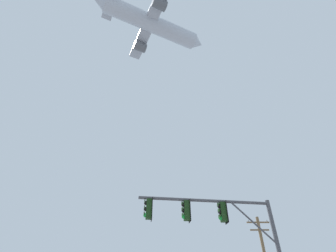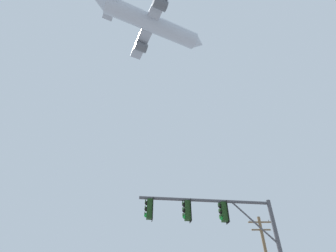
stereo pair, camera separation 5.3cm
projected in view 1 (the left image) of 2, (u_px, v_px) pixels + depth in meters
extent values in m
cylinder|color=#4C4C51|center=(206.00, 201.00, 12.08)|extent=(6.49, 1.03, 0.15)
cylinder|color=#4C4C51|center=(254.00, 222.00, 11.77)|extent=(2.01, 0.35, 1.94)
cube|color=#193814|center=(150.00, 209.00, 11.48)|extent=(0.30, 0.35, 0.90)
cylinder|color=#193814|center=(150.00, 198.00, 11.78)|extent=(0.05, 0.05, 0.12)
cube|color=black|center=(153.00, 209.00, 11.50)|extent=(0.09, 0.46, 1.04)
sphere|color=black|center=(147.00, 203.00, 11.62)|extent=(0.20, 0.20, 0.20)
cylinder|color=#193814|center=(146.00, 202.00, 11.65)|extent=(0.07, 0.21, 0.21)
sphere|color=black|center=(147.00, 209.00, 11.46)|extent=(0.20, 0.20, 0.20)
cylinder|color=#193814|center=(146.00, 208.00, 11.49)|extent=(0.07, 0.21, 0.21)
sphere|color=green|center=(147.00, 215.00, 11.30)|extent=(0.20, 0.20, 0.20)
cylinder|color=#193814|center=(145.00, 214.00, 11.32)|extent=(0.07, 0.21, 0.21)
cube|color=#193814|center=(188.00, 211.00, 11.67)|extent=(0.30, 0.35, 0.90)
cylinder|color=#193814|center=(187.00, 200.00, 11.97)|extent=(0.05, 0.05, 0.12)
cube|color=black|center=(191.00, 211.00, 11.69)|extent=(0.09, 0.46, 1.04)
sphere|color=black|center=(184.00, 205.00, 11.81)|extent=(0.20, 0.20, 0.20)
cylinder|color=#193814|center=(183.00, 203.00, 11.84)|extent=(0.07, 0.21, 0.21)
sphere|color=black|center=(185.00, 211.00, 11.65)|extent=(0.20, 0.20, 0.20)
cylinder|color=#193814|center=(183.00, 209.00, 11.68)|extent=(0.07, 0.21, 0.21)
sphere|color=green|center=(185.00, 217.00, 11.49)|extent=(0.20, 0.20, 0.20)
cylinder|color=#193814|center=(184.00, 215.00, 11.51)|extent=(0.07, 0.21, 0.21)
cube|color=#193814|center=(224.00, 212.00, 11.86)|extent=(0.30, 0.35, 0.90)
cylinder|color=#193814|center=(223.00, 202.00, 12.16)|extent=(0.05, 0.05, 0.12)
cube|color=black|center=(227.00, 212.00, 11.87)|extent=(0.09, 0.46, 1.04)
sphere|color=black|center=(221.00, 206.00, 12.00)|extent=(0.20, 0.20, 0.20)
cylinder|color=#193814|center=(219.00, 205.00, 12.03)|extent=(0.07, 0.21, 0.21)
sphere|color=black|center=(221.00, 212.00, 11.84)|extent=(0.20, 0.20, 0.20)
cylinder|color=#193814|center=(220.00, 211.00, 11.87)|extent=(0.07, 0.21, 0.21)
sphere|color=green|center=(222.00, 218.00, 11.67)|extent=(0.20, 0.20, 0.20)
cylinder|color=#193814|center=(221.00, 217.00, 11.70)|extent=(0.07, 0.21, 0.21)
cube|color=brown|center=(259.00, 222.00, 23.88)|extent=(2.20, 0.12, 0.12)
cube|color=brown|center=(261.00, 230.00, 23.47)|extent=(1.80, 0.12, 0.12)
cylinder|color=gray|center=(250.00, 221.00, 23.95)|extent=(0.10, 0.10, 0.18)
cylinder|color=gray|center=(268.00, 221.00, 23.95)|extent=(0.10, 0.10, 0.18)
cylinder|color=#B7BCC6|center=(152.00, 24.00, 52.52)|extent=(19.95, 12.08, 3.62)
cone|color=#B7BCC6|center=(198.00, 43.00, 56.44)|extent=(3.73, 4.18, 3.44)
cone|color=#B7BCC6|center=(100.00, 1.00, 48.63)|extent=(3.37, 3.76, 3.08)
cube|color=#A8ADB7|center=(150.00, 24.00, 52.00)|extent=(10.57, 18.44, 0.41)
cylinder|color=#595B60|center=(141.00, 47.00, 55.31)|extent=(3.33, 3.01, 2.04)
cylinder|color=#595B60|center=(160.00, 4.00, 47.42)|extent=(3.33, 3.01, 2.04)
cube|color=#333338|center=(113.00, 1.00, 50.65)|extent=(2.98, 1.62, 4.30)
cube|color=#A8ADB7|center=(111.00, 5.00, 49.58)|extent=(4.77, 7.01, 0.23)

